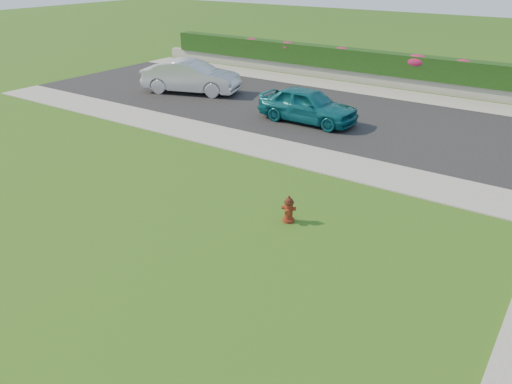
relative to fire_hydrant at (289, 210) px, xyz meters
The scene contains 14 objects.
ground 4.82m from the fire_hydrant, 98.06° to the right, with size 120.00×120.00×0.00m, color black.
street_far 10.85m from the fire_hydrant, 121.55° to the left, with size 26.00×8.00×0.04m, color black.
sidewalk_far 7.91m from the fire_hydrant, 147.57° to the left, with size 24.00×2.00×0.04m, color gray.
sidewalk_beyond 14.34m from the fire_hydrant, 96.70° to the left, with size 34.00×2.00×0.04m, color gray.
retaining_wall 15.83m from the fire_hydrant, 96.07° to the left, with size 34.00×0.40×0.60m, color gray.
hedge 15.95m from the fire_hydrant, 96.03° to the left, with size 32.00×0.90×1.10m, color black.
fire_hydrant is the anchor object (origin of this frame).
sedan_teal 8.57m from the fire_hydrant, 116.12° to the left, with size 1.65×4.11×1.40m, color #0D5A67.
sedan_silver 13.98m from the fire_hydrant, 141.37° to the left, with size 1.67×4.79×1.58m, color #B3B5BC.
flower_clump_a 19.95m from the fire_hydrant, 127.80° to the left, with size 1.10×0.71×0.55m, color #A41C4A.
flower_clump_b 18.50m from the fire_hydrant, 121.49° to the left, with size 1.12×0.72×0.56m, color #A41C4A.
flower_clump_c 16.96m from the fire_hydrant, 111.51° to the left, with size 1.09×0.70×0.54m, color #A41C4A.
flower_clump_d 15.91m from the fire_hydrant, 97.42° to the left, with size 1.33×0.86×0.67m, color #A41C4A.
flower_clump_e 15.78m from the fire_hydrant, 89.41° to the left, with size 1.08×0.70×0.54m, color #A41C4A.
Camera 1 is at (6.39, -4.99, 6.13)m, focal length 35.00 mm.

